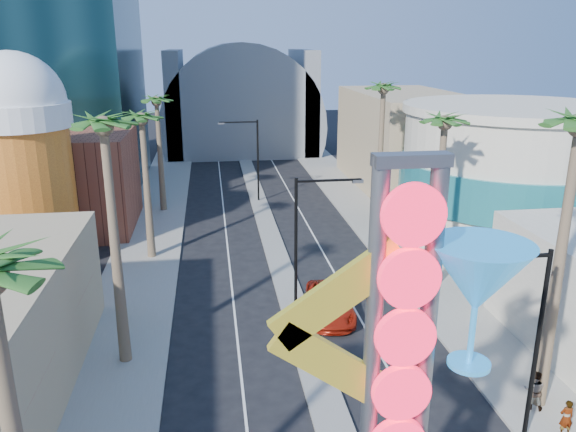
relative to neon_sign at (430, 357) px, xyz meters
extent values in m
cube|color=gray|center=(-10.32, 32.04, -7.23)|extent=(5.00, 100.00, 0.15)
cube|color=gray|center=(8.68, 32.04, -7.23)|extent=(5.00, 100.00, 0.15)
cube|color=gray|center=(-0.82, 35.04, -7.23)|extent=(1.60, 84.00, 0.15)
cube|color=brown|center=(-16.82, 35.04, -3.31)|extent=(10.00, 10.00, 8.00)
cube|color=tan|center=(15.18, 45.04, -2.31)|extent=(10.00, 20.00, 10.00)
cylinder|color=#A84316|center=(-17.82, 27.04, -2.31)|extent=(6.40, 6.40, 10.00)
cylinder|color=white|center=(-17.82, 27.04, 3.09)|extent=(7.00, 7.00, 1.60)
sphere|color=white|center=(-17.82, 27.04, 3.89)|extent=(6.60, 6.60, 6.60)
cylinder|color=beige|center=(17.18, 27.04, -2.31)|extent=(16.00, 16.00, 10.00)
cylinder|color=teal|center=(17.18, 27.04, -2.31)|extent=(16.60, 16.60, 3.00)
cylinder|color=beige|center=(17.18, 27.04, 2.99)|extent=(16.60, 16.60, 0.60)
cylinder|color=slate|center=(-0.82, 69.04, -3.31)|extent=(22.00, 16.00, 22.00)
cube|color=slate|center=(-9.82, 69.04, -0.31)|extent=(2.00, 16.00, 14.00)
cube|color=slate|center=(8.18, 69.04, -0.31)|extent=(2.00, 16.00, 14.00)
cylinder|color=slate|center=(-1.52, 0.04, -0.81)|extent=(0.44, 0.44, 12.00)
cylinder|color=slate|center=(-0.12, 0.04, -0.81)|extent=(0.44, 0.44, 12.00)
cube|color=slate|center=(-0.82, 0.04, 5.09)|extent=(1.80, 0.50, 0.30)
cylinder|color=#F7163A|center=(-0.82, -0.31, 3.89)|extent=(1.50, 0.25, 1.50)
cylinder|color=#F7163A|center=(-0.82, -0.31, 2.34)|extent=(1.50, 0.25, 1.50)
cylinder|color=#F7163A|center=(-0.82, -0.31, 0.79)|extent=(1.50, 0.25, 1.50)
cylinder|color=#F7163A|center=(-0.82, -0.31, -0.76)|extent=(1.50, 0.25, 1.50)
cube|color=yellow|center=(-2.42, 0.04, 1.89)|extent=(3.47, 0.25, 2.80)
cube|color=yellow|center=(-2.42, 0.04, -0.11)|extent=(3.47, 0.25, 2.80)
cone|color=#2488CC|center=(1.08, 0.04, 2.09)|extent=(2.60, 2.60, 1.80)
cylinder|color=#2488CC|center=(1.08, 0.04, 0.49)|extent=(0.16, 0.16, 1.60)
cylinder|color=#2488CC|center=(1.08, 0.04, -0.31)|extent=(1.10, 1.10, 0.12)
cylinder|color=black|center=(-0.82, 17.04, -3.31)|extent=(0.18, 0.18, 8.00)
cube|color=black|center=(0.98, 17.04, 0.49)|extent=(3.60, 0.12, 0.12)
cube|color=slate|center=(2.58, 17.04, 0.39)|extent=(0.60, 0.25, 0.18)
cylinder|color=black|center=(-0.82, 41.04, -3.31)|extent=(0.18, 0.18, 8.00)
cube|color=black|center=(-2.62, 41.04, 0.49)|extent=(3.60, 0.12, 0.12)
cube|color=slate|center=(-4.22, 41.04, 0.39)|extent=(0.60, 0.25, 0.18)
cylinder|color=black|center=(6.38, 5.04, -3.31)|extent=(0.18, 0.18, 8.00)
cube|color=black|center=(4.76, 5.04, 0.49)|extent=(3.24, 0.12, 0.12)
cube|color=slate|center=(3.32, 5.04, 0.39)|extent=(0.60, 0.25, 0.18)
cylinder|color=brown|center=(-9.82, 13.04, -1.56)|extent=(0.40, 0.40, 11.50)
sphere|color=#234F1A|center=(-9.82, 13.04, 4.19)|extent=(2.40, 2.40, 2.40)
cylinder|color=brown|center=(-9.82, 27.04, -2.31)|extent=(0.40, 0.40, 10.00)
sphere|color=#234F1A|center=(-9.82, 27.04, 2.69)|extent=(2.40, 2.40, 2.40)
cylinder|color=brown|center=(-9.82, 39.04, -2.31)|extent=(0.40, 0.40, 10.00)
sphere|color=#234F1A|center=(-9.82, 39.04, 2.69)|extent=(2.40, 2.40, 2.40)
cylinder|color=brown|center=(8.18, 7.04, -1.31)|extent=(0.40, 0.40, 12.00)
cylinder|color=brown|center=(8.18, 19.04, -2.06)|extent=(0.40, 0.40, 10.50)
sphere|color=#234F1A|center=(8.18, 19.04, 3.19)|extent=(2.40, 2.40, 2.40)
cylinder|color=brown|center=(8.18, 31.04, -1.56)|extent=(0.40, 0.40, 11.50)
sphere|color=#234F1A|center=(8.18, 31.04, 4.19)|extent=(2.40, 2.40, 2.40)
imported|color=#A71D0C|center=(1.06, 16.43, -6.53)|extent=(3.28, 5.86, 1.55)
imported|color=gray|center=(8.04, 4.99, -6.38)|extent=(0.59, 0.41, 1.55)
imported|color=gray|center=(7.72, 6.74, -6.30)|extent=(1.04, 0.95, 1.72)
camera|label=1|loc=(-5.31, -11.91, 7.62)|focal=35.00mm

